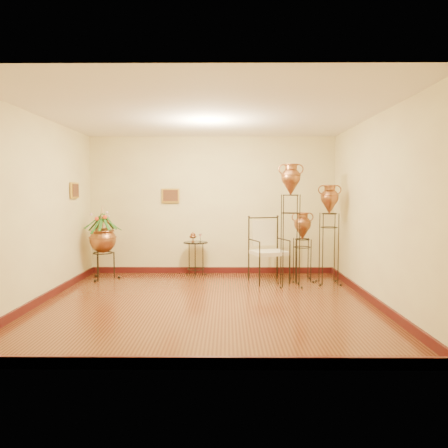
{
  "coord_description": "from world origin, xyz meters",
  "views": [
    {
      "loc": [
        0.31,
        -6.46,
        1.64
      ],
      "look_at": [
        0.25,
        1.3,
        1.1
      ],
      "focal_mm": 35.0,
      "sensor_mm": 36.0,
      "label": 1
    }
  ],
  "objects_px": {
    "planter_urn": "(103,237)",
    "armchair": "(269,250)",
    "amphora_tall": "(290,223)",
    "amphora_mid": "(329,234)",
    "side_table": "(196,258)"
  },
  "relations": [
    {
      "from": "amphora_tall",
      "to": "side_table",
      "type": "relative_size",
      "value": 2.52
    },
    {
      "from": "amphora_tall",
      "to": "planter_urn",
      "type": "relative_size",
      "value": 1.49
    },
    {
      "from": "planter_urn",
      "to": "amphora_tall",
      "type": "bearing_deg",
      "value": -10.15
    },
    {
      "from": "planter_urn",
      "to": "side_table",
      "type": "xyz_separation_m",
      "value": [
        1.76,
        0.32,
        -0.46
      ]
    },
    {
      "from": "planter_urn",
      "to": "side_table",
      "type": "bearing_deg",
      "value": 10.25
    },
    {
      "from": "side_table",
      "to": "planter_urn",
      "type": "bearing_deg",
      "value": -169.75
    },
    {
      "from": "planter_urn",
      "to": "armchair",
      "type": "relative_size",
      "value": 1.22
    },
    {
      "from": "amphora_mid",
      "to": "planter_urn",
      "type": "relative_size",
      "value": 1.24
    },
    {
      "from": "armchair",
      "to": "amphora_mid",
      "type": "bearing_deg",
      "value": -24.49
    },
    {
      "from": "amphora_tall",
      "to": "amphora_mid",
      "type": "distance_m",
      "value": 0.78
    },
    {
      "from": "side_table",
      "to": "armchair",
      "type": "bearing_deg",
      "value": -23.91
    },
    {
      "from": "amphora_tall",
      "to": "side_table",
      "type": "distance_m",
      "value": 2.12
    },
    {
      "from": "amphora_mid",
      "to": "side_table",
      "type": "xyz_separation_m",
      "value": [
        -2.47,
        0.74,
        -0.56
      ]
    },
    {
      "from": "amphora_tall",
      "to": "side_table",
      "type": "bearing_deg",
      "value": 151.53
    },
    {
      "from": "amphora_tall",
      "to": "amphora_mid",
      "type": "height_order",
      "value": "amphora_tall"
    }
  ]
}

